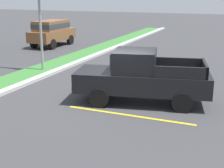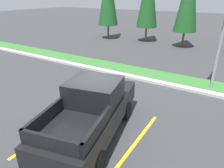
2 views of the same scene
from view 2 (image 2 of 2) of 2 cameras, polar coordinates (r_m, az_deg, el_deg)
ground_plane at (r=8.69m, az=-3.73°, el=-10.10°), size 120.00×120.00×0.00m
parking_line_near at (r=8.77m, az=-13.72°, el=-10.45°), size 0.12×4.80×0.01m
parking_line_far at (r=7.28m, az=4.96°, el=-17.94°), size 0.12×4.80×0.01m
curb_strip at (r=12.59m, az=9.39°, el=1.17°), size 56.00×0.40×0.15m
grass_median at (r=13.56m, az=11.18°, el=2.51°), size 56.00×1.80×0.06m
pickup_truck_main at (r=7.36m, az=-5.56°, el=-7.40°), size 2.98×5.51×2.10m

